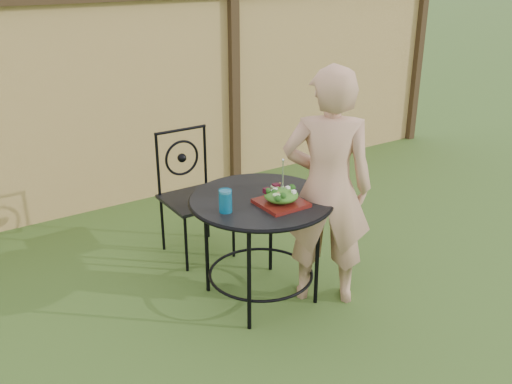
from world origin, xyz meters
TOP-DOWN VIEW (x-y plane):
  - ground at (0.00, 0.00)m, footprint 60.00×60.00m
  - fence at (-0.00, 2.19)m, footprint 8.00×0.12m
  - patio_table at (0.28, 0.16)m, footprint 0.92×0.92m
  - patio_chair at (0.22, 0.99)m, footprint 0.46×0.46m
  - diner at (0.63, -0.06)m, footprint 0.68×0.65m
  - salad_plate at (0.32, 0.00)m, footprint 0.27×0.27m
  - salad at (0.32, 0.00)m, footprint 0.21×0.21m
  - fork at (0.33, 0.00)m, footprint 0.01×0.01m
  - drinking_glass at (-0.02, 0.10)m, footprint 0.08×0.08m

SIDE VIEW (x-z plane):
  - ground at x=0.00m, z-range 0.00..0.00m
  - patio_chair at x=0.22m, z-range 0.03..0.98m
  - patio_table at x=0.28m, z-range 0.22..0.95m
  - salad_plate at x=0.32m, z-range 0.72..0.75m
  - diner at x=0.63m, z-range 0.00..1.57m
  - salad at x=0.32m, z-range 0.75..0.83m
  - drinking_glass at x=-0.02m, z-range 0.72..0.86m
  - fork at x=0.33m, z-range 0.83..1.01m
  - fence at x=0.00m, z-range 0.00..1.90m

